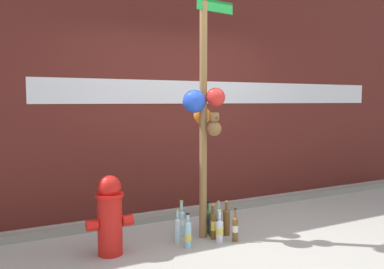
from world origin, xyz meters
The scene contains 16 objects.
ground_plane centered at (0.00, 0.00, 0.00)m, with size 14.00×14.00×0.00m, color #9E9B93.
building_wall centered at (0.00, 1.82, 1.79)m, with size 10.00×0.21×3.57m.
curb_strip centered at (0.00, 1.30, 0.04)m, with size 8.00×0.12×0.08m, color gray.
memorial_post centered at (-0.23, 0.53, 1.69)m, with size 0.60×0.45×2.94m.
fire_hydrant centered at (-1.26, 0.52, 0.39)m, with size 0.45×0.27×0.77m.
bottle_0 centered at (-0.55, 0.51, 0.14)m, with size 0.06×0.06×0.35m.
bottle_1 centered at (-0.07, 0.75, 0.13)m, with size 0.06×0.06×0.33m.
bottle_2 centered at (-0.15, 0.32, 0.13)m, with size 0.08×0.08×0.34m.
bottle_3 centered at (-0.16, 0.43, 0.16)m, with size 0.06×0.06×0.38m.
bottle_4 centered at (-0.51, 0.34, 0.14)m, with size 0.07×0.07×0.35m.
bottle_5 centered at (-0.43, 0.67, 0.16)m, with size 0.07×0.07×0.40m.
bottle_6 centered at (0.01, 0.27, 0.14)m, with size 0.06×0.06×0.35m.
bottle_7 centered at (-0.03, 0.55, 0.15)m, with size 0.07×0.07×0.37m.
bottle_8 centered at (-0.13, 0.61, 0.14)m, with size 0.07×0.07×0.36m.
bottle_9 centered at (-0.12, 0.52, 0.14)m, with size 0.07×0.07×0.35m.
bottle_10 centered at (0.03, 0.47, 0.16)m, with size 0.08×0.08×0.38m.
Camera 1 is at (-2.23, -3.09, 1.48)m, focal length 36.60 mm.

